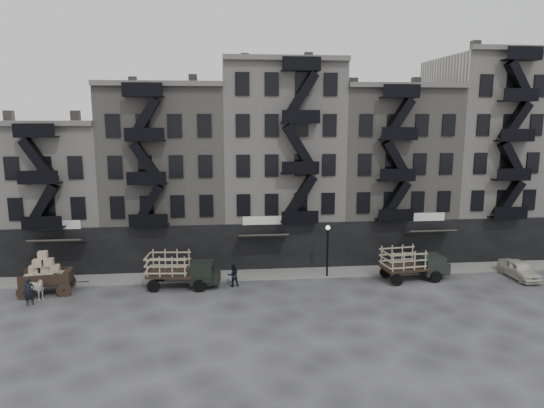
{
  "coord_description": "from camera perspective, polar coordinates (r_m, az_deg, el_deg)",
  "views": [
    {
      "loc": [
        -5.17,
        -33.81,
        12.76
      ],
      "look_at": [
        -1.27,
        4.0,
        5.82
      ],
      "focal_mm": 32.0,
      "sensor_mm": 36.0,
      "label": 1
    }
  ],
  "objects": [
    {
      "name": "wagon",
      "position": [
        38.91,
        -25.23,
        -7.07
      ],
      "size": [
        3.89,
        2.41,
        3.11
      ],
      "rotation": [
        0.0,
        0.0,
        0.12
      ],
      "color": "black",
      "rests_on": "ground"
    },
    {
      "name": "pedestrian_west",
      "position": [
        37.43,
        -26.66,
        -9.19
      ],
      "size": [
        0.81,
        0.68,
        1.89
      ],
      "primitive_type": "imported",
      "rotation": [
        0.0,
        0.0,
        0.39
      ],
      "color": "black",
      "rests_on": "ground"
    },
    {
      "name": "sidewalk",
      "position": [
        39.98,
        1.87,
        -8.16
      ],
      "size": [
        55.0,
        2.5,
        0.15
      ],
      "primitive_type": "cube",
      "color": "slate",
      "rests_on": "ground"
    },
    {
      "name": "building_east",
      "position": [
        50.51,
        24.13,
        5.18
      ],
      "size": [
        10.0,
        11.35,
        19.2
      ],
      "color": "#AFABA1",
      "rests_on": "ground"
    },
    {
      "name": "building_west",
      "position": [
        46.58,
        -24.38,
        1.08
      ],
      "size": [
        10.0,
        11.35,
        13.2
      ],
      "color": "#AFABA1",
      "rests_on": "ground"
    },
    {
      "name": "building_midwest",
      "position": [
        44.21,
        -12.13,
        3.29
      ],
      "size": [
        10.0,
        11.35,
        16.2
      ],
      "color": "slate",
      "rests_on": "ground"
    },
    {
      "name": "building_mideast",
      "position": [
        46.49,
        13.23,
        3.58
      ],
      "size": [
        10.0,
        11.35,
        16.2
      ],
      "color": "slate",
      "rests_on": "ground"
    },
    {
      "name": "pedestrian_mid",
      "position": [
        37.15,
        -4.59,
        -8.31
      ],
      "size": [
        1.0,
        0.86,
        1.78
      ],
      "primitive_type": "imported",
      "rotation": [
        0.0,
        0.0,
        3.39
      ],
      "color": "black",
      "rests_on": "ground"
    },
    {
      "name": "stake_truck_east",
      "position": [
        39.8,
        16.28,
        -6.5
      ],
      "size": [
        5.46,
        2.7,
        2.64
      ],
      "rotation": [
        0.0,
        0.0,
        0.12
      ],
      "color": "black",
      "rests_on": "ground"
    },
    {
      "name": "building_center",
      "position": [
        44.14,
        0.87,
        4.81
      ],
      "size": [
        10.0,
        11.35,
        18.2
      ],
      "color": "#AFABA1",
      "rests_on": "ground"
    },
    {
      "name": "horse",
      "position": [
        38.23,
        -26.28,
        -8.93
      ],
      "size": [
        2.18,
        1.57,
        1.67
      ],
      "primitive_type": "imported",
      "rotation": [
        0.0,
        0.0,
        1.2
      ],
      "color": "silver",
      "rests_on": "ground"
    },
    {
      "name": "car_east",
      "position": [
        43.6,
        27.08,
        -6.87
      ],
      "size": [
        1.73,
        4.16,
        1.41
      ],
      "primitive_type": "imported",
      "rotation": [
        0.0,
        0.0,
        0.02
      ],
      "color": "beige",
      "rests_on": "ground"
    },
    {
      "name": "lamp_post",
      "position": [
        38.62,
        6.56,
        -4.69
      ],
      "size": [
        0.36,
        0.36,
        4.28
      ],
      "color": "black",
      "rests_on": "ground"
    },
    {
      "name": "ground",
      "position": [
        36.5,
        2.67,
        -10.12
      ],
      "size": [
        140.0,
        140.0,
        0.0
      ],
      "primitive_type": "plane",
      "color": "#38383A",
      "rests_on": "ground"
    },
    {
      "name": "stake_truck_west",
      "position": [
        37.25,
        -10.67,
        -7.37
      ],
      "size": [
        5.53,
        2.64,
        2.7
      ],
      "rotation": [
        0.0,
        0.0,
        -0.09
      ],
      "color": "black",
      "rests_on": "ground"
    }
  ]
}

